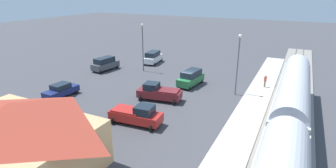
# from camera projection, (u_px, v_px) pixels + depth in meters

# --- Properties ---
(ground_plane) EXTENTS (200.00, 200.00, 0.00)m
(ground_plane) POSITION_uv_depth(u_px,v_px,m) (183.00, 88.00, 37.65)
(ground_plane) COLOR #424247
(railway_track) EXTENTS (4.80, 70.00, 0.30)m
(railway_track) POSITION_uv_depth(u_px,v_px,m) (291.00, 105.00, 31.72)
(railway_track) COLOR gray
(railway_track) RESTS_ON ground
(platform) EXTENTS (3.20, 46.00, 0.30)m
(platform) POSITION_uv_depth(u_px,v_px,m) (256.00, 99.00, 33.39)
(platform) COLOR #B7B2A8
(platform) RESTS_ON ground
(station_building) EXTENTS (12.67, 8.42, 5.41)m
(station_building) POSITION_uv_depth(u_px,v_px,m) (15.00, 135.00, 19.84)
(station_building) COLOR tan
(station_building) RESTS_ON ground
(pedestrian_on_platform) EXTENTS (0.36, 0.36, 1.71)m
(pedestrian_on_platform) POSITION_uv_depth(u_px,v_px,m) (265.00, 80.00, 36.76)
(pedestrian_on_platform) COLOR brown
(pedestrian_on_platform) RESTS_ON platform
(sedan_navy) EXTENTS (2.09, 4.59, 1.74)m
(sedan_navy) POSITION_uv_depth(u_px,v_px,m) (61.00, 90.00, 34.25)
(sedan_navy) COLOR navy
(sedan_navy) RESTS_ON ground
(suv_charcoal) EXTENTS (2.57, 5.11, 2.22)m
(suv_charcoal) POSITION_uv_depth(u_px,v_px,m) (105.00, 64.00, 45.57)
(suv_charcoal) COLOR #47494F
(suv_charcoal) RESTS_ON ground
(pickup_maroon) EXTENTS (5.64, 3.12, 2.14)m
(pickup_maroon) POSITION_uv_depth(u_px,v_px,m) (159.00, 92.00, 33.14)
(pickup_maroon) COLOR maroon
(pickup_maroon) RESTS_ON ground
(suv_white) EXTENTS (2.51, 5.09, 2.22)m
(suv_white) POSITION_uv_depth(u_px,v_px,m) (153.00, 57.00, 49.96)
(suv_white) COLOR white
(suv_white) RESTS_ON ground
(suv_green) EXTENTS (2.52, 5.09, 2.22)m
(suv_green) POSITION_uv_depth(u_px,v_px,m) (191.00, 78.00, 38.26)
(suv_green) COLOR #236638
(suv_green) RESTS_ON ground
(pickup_red) EXTENTS (5.54, 2.83, 2.14)m
(pickup_red) POSITION_uv_depth(u_px,v_px,m) (137.00, 115.00, 27.18)
(pickup_red) COLOR red
(pickup_red) RESTS_ON ground
(light_pole_near_platform) EXTENTS (0.44, 0.44, 7.89)m
(light_pole_near_platform) POSITION_uv_depth(u_px,v_px,m) (238.00, 58.00, 33.62)
(light_pole_near_platform) COLOR #515156
(light_pole_near_platform) RESTS_ON ground
(light_pole_lot_center) EXTENTS (0.44, 0.44, 7.89)m
(light_pole_lot_center) POSITION_uv_depth(u_px,v_px,m) (143.00, 42.00, 43.82)
(light_pole_lot_center) COLOR #515156
(light_pole_lot_center) RESTS_ON ground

